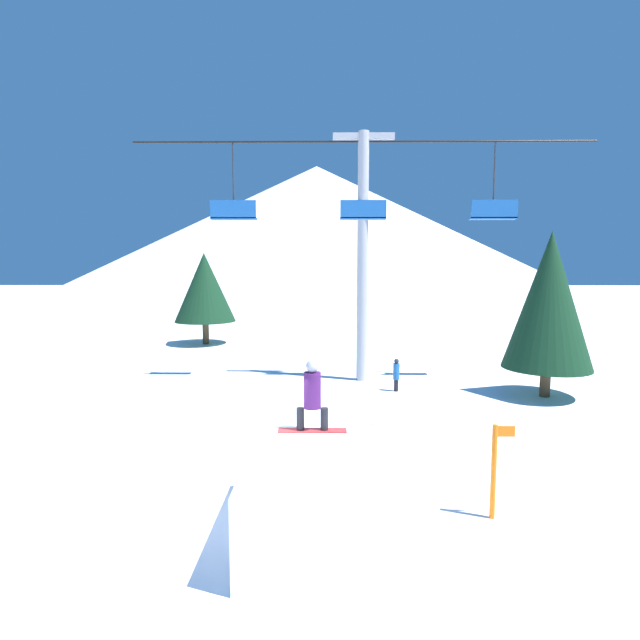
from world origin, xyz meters
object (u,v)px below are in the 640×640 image
Objects in this scene: pine_tree_near at (549,301)px; distant_skier at (396,374)px; trail_marker at (494,469)px; snowboarder at (312,395)px; snow_ramp at (317,495)px.

pine_tree_near reaches higher than distant_skier.
trail_marker is 1.45× the size of distant_skier.
snowboarder is 9.39m from distant_skier.
distant_skier is at bearing 71.90° from snowboarder.
trail_marker is (-4.73, -8.71, -2.49)m from pine_tree_near.
snow_ramp is at bearing -105.48° from distant_skier.
pine_tree_near is (8.09, 8.13, 1.27)m from snowboarder.
snowboarder is at bearing -134.87° from pine_tree_near.
snow_ramp is 0.57× the size of pine_tree_near.
pine_tree_near reaches higher than snowboarder.
snow_ramp is 1.89× the size of trail_marker.
distant_skier is at bearing 172.57° from pine_tree_near.
snow_ramp is 12.58m from pine_tree_near.
pine_tree_near is at bearing 45.13° from snowboarder.
trail_marker is 9.40m from distant_skier.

